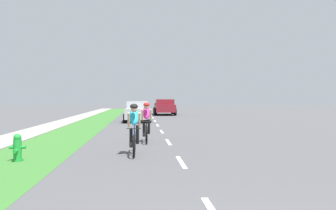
{
  "coord_description": "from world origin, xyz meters",
  "views": [
    {
      "loc": [
        -1.11,
        -2.55,
        1.74
      ],
      "look_at": [
        0.44,
        16.67,
        1.37
      ],
      "focal_mm": 36.87,
      "sensor_mm": 36.0,
      "label": 1
    }
  ],
  "objects_px": {
    "cyclist_lead": "(134,129)",
    "sedan_silver": "(137,111)",
    "cyclist_trailing": "(146,122)",
    "pickup_maroon": "(164,107)",
    "fire_hydrant_green": "(17,148)"
  },
  "relations": [
    {
      "from": "cyclist_lead",
      "to": "sedan_silver",
      "type": "distance_m",
      "value": 15.33
    },
    {
      "from": "cyclist_lead",
      "to": "cyclist_trailing",
      "type": "bearing_deg",
      "value": 81.92
    },
    {
      "from": "fire_hydrant_green",
      "to": "cyclist_trailing",
      "type": "relative_size",
      "value": 0.44
    },
    {
      "from": "cyclist_trailing",
      "to": "pickup_maroon",
      "type": "relative_size",
      "value": 0.34
    },
    {
      "from": "cyclist_lead",
      "to": "cyclist_trailing",
      "type": "distance_m",
      "value": 3.03
    },
    {
      "from": "cyclist_lead",
      "to": "pickup_maroon",
      "type": "bearing_deg",
      "value": 83.92
    },
    {
      "from": "sedan_silver",
      "to": "pickup_maroon",
      "type": "relative_size",
      "value": 0.84
    },
    {
      "from": "cyclist_trailing",
      "to": "pickup_maroon",
      "type": "distance_m",
      "value": 22.62
    },
    {
      "from": "cyclist_trailing",
      "to": "cyclist_lead",
      "type": "bearing_deg",
      "value": -98.08
    },
    {
      "from": "cyclist_lead",
      "to": "sedan_silver",
      "type": "height_order",
      "value": "cyclist_lead"
    },
    {
      "from": "fire_hydrant_green",
      "to": "cyclist_lead",
      "type": "height_order",
      "value": "cyclist_lead"
    },
    {
      "from": "fire_hydrant_green",
      "to": "pickup_maroon",
      "type": "bearing_deg",
      "value": 77.32
    },
    {
      "from": "cyclist_lead",
      "to": "sedan_silver",
      "type": "xyz_separation_m",
      "value": [
        -0.03,
        15.33,
        -0.04
      ]
    },
    {
      "from": "cyclist_lead",
      "to": "sedan_silver",
      "type": "bearing_deg",
      "value": 90.11
    },
    {
      "from": "cyclist_lead",
      "to": "cyclist_trailing",
      "type": "height_order",
      "value": "same"
    }
  ]
}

